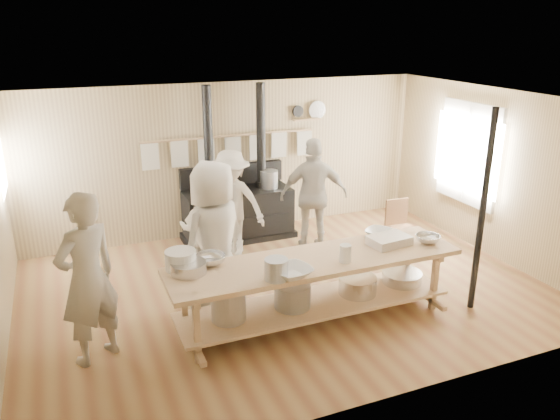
{
  "coord_description": "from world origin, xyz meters",
  "views": [
    {
      "loc": [
        -2.66,
        -6.26,
        3.54
      ],
      "look_at": [
        -0.01,
        0.2,
        1.11
      ],
      "focal_mm": 35.0,
      "sensor_mm": 36.0,
      "label": 1
    }
  ],
  "objects_px": {
    "prep_table": "(314,284)",
    "cook_far_left": "(88,279)",
    "cook_by_window": "(231,203)",
    "chair": "(400,238)",
    "cook_left": "(205,230)",
    "cook_right": "(314,195)",
    "cook_center": "(215,239)",
    "roasting_pan": "(389,240)",
    "stove": "(237,209)"
  },
  "relations": [
    {
      "from": "cook_right",
      "to": "roasting_pan",
      "type": "xyz_separation_m",
      "value": [
        0.08,
        -2.04,
        -0.01
      ]
    },
    {
      "from": "cook_far_left",
      "to": "cook_center",
      "type": "distance_m",
      "value": 1.62
    },
    {
      "from": "chair",
      "to": "cook_right",
      "type": "bearing_deg",
      "value": 153.49
    },
    {
      "from": "prep_table",
      "to": "cook_left",
      "type": "xyz_separation_m",
      "value": [
        -0.91,
        1.69,
        0.23
      ]
    },
    {
      "from": "stove",
      "to": "roasting_pan",
      "type": "distance_m",
      "value": 3.18
    },
    {
      "from": "prep_table",
      "to": "cook_right",
      "type": "height_order",
      "value": "cook_right"
    },
    {
      "from": "cook_center",
      "to": "roasting_pan",
      "type": "height_order",
      "value": "cook_center"
    },
    {
      "from": "cook_center",
      "to": "cook_right",
      "type": "bearing_deg",
      "value": -174.15
    },
    {
      "from": "stove",
      "to": "cook_far_left",
      "type": "bearing_deg",
      "value": -132.4
    },
    {
      "from": "cook_far_left",
      "to": "cook_left",
      "type": "xyz_separation_m",
      "value": [
        1.65,
        1.48,
        -0.22
      ]
    },
    {
      "from": "cook_by_window",
      "to": "cook_left",
      "type": "bearing_deg",
      "value": -94.09
    },
    {
      "from": "cook_far_left",
      "to": "stove",
      "type": "bearing_deg",
      "value": -162.75
    },
    {
      "from": "cook_by_window",
      "to": "roasting_pan",
      "type": "bearing_deg",
      "value": -22.8
    },
    {
      "from": "prep_table",
      "to": "cook_by_window",
      "type": "xyz_separation_m",
      "value": [
        -0.29,
        2.39,
        0.32
      ]
    },
    {
      "from": "roasting_pan",
      "to": "prep_table",
      "type": "bearing_deg",
      "value": -177.88
    },
    {
      "from": "cook_left",
      "to": "roasting_pan",
      "type": "height_order",
      "value": "cook_left"
    },
    {
      "from": "stove",
      "to": "cook_right",
      "type": "distance_m",
      "value": 1.42
    },
    {
      "from": "prep_table",
      "to": "cook_far_left",
      "type": "bearing_deg",
      "value": 175.26
    },
    {
      "from": "prep_table",
      "to": "cook_far_left",
      "type": "distance_m",
      "value": 2.61
    },
    {
      "from": "stove",
      "to": "cook_center",
      "type": "xyz_separation_m",
      "value": [
        -1.03,
        -2.29,
        0.47
      ]
    },
    {
      "from": "cook_right",
      "to": "prep_table",
      "type": "bearing_deg",
      "value": 81.81
    },
    {
      "from": "stove",
      "to": "cook_left",
      "type": "xyz_separation_m",
      "value": [
        -0.91,
        -1.32,
        0.23
      ]
    },
    {
      "from": "stove",
      "to": "cook_right",
      "type": "height_order",
      "value": "stove"
    },
    {
      "from": "prep_table",
      "to": "cook_by_window",
      "type": "relative_size",
      "value": 2.13
    },
    {
      "from": "cook_by_window",
      "to": "chair",
      "type": "xyz_separation_m",
      "value": [
        2.51,
        -0.98,
        -0.59
      ]
    },
    {
      "from": "prep_table",
      "to": "cook_right",
      "type": "xyz_separation_m",
      "value": [
        0.98,
        2.08,
        0.4
      ]
    },
    {
      "from": "cook_far_left",
      "to": "roasting_pan",
      "type": "height_order",
      "value": "cook_far_left"
    },
    {
      "from": "prep_table",
      "to": "stove",
      "type": "bearing_deg",
      "value": 89.96
    },
    {
      "from": "cook_far_left",
      "to": "chair",
      "type": "height_order",
      "value": "cook_far_left"
    },
    {
      "from": "cook_center",
      "to": "prep_table",
      "type": "bearing_deg",
      "value": 116.66
    },
    {
      "from": "stove",
      "to": "prep_table",
      "type": "height_order",
      "value": "stove"
    },
    {
      "from": "prep_table",
      "to": "cook_left",
      "type": "bearing_deg",
      "value": 118.22
    },
    {
      "from": "prep_table",
      "to": "roasting_pan",
      "type": "height_order",
      "value": "roasting_pan"
    },
    {
      "from": "cook_left",
      "to": "chair",
      "type": "height_order",
      "value": "cook_left"
    },
    {
      "from": "stove",
      "to": "cook_right",
      "type": "bearing_deg",
      "value": -43.71
    },
    {
      "from": "roasting_pan",
      "to": "stove",
      "type": "bearing_deg",
      "value": 109.58
    },
    {
      "from": "prep_table",
      "to": "roasting_pan",
      "type": "relative_size",
      "value": 7.04
    },
    {
      "from": "cook_far_left",
      "to": "cook_by_window",
      "type": "relative_size",
      "value": 1.14
    },
    {
      "from": "cook_by_window",
      "to": "cook_right",
      "type": "bearing_deg",
      "value": 23.41
    },
    {
      "from": "cook_far_left",
      "to": "roasting_pan",
      "type": "distance_m",
      "value": 3.63
    },
    {
      "from": "cook_right",
      "to": "chair",
      "type": "bearing_deg",
      "value": 168.74
    },
    {
      "from": "cook_right",
      "to": "cook_by_window",
      "type": "relative_size",
      "value": 1.09
    },
    {
      "from": "cook_right",
      "to": "roasting_pan",
      "type": "bearing_deg",
      "value": 109.31
    },
    {
      "from": "roasting_pan",
      "to": "cook_far_left",
      "type": "bearing_deg",
      "value": 177.27
    },
    {
      "from": "chair",
      "to": "cook_center",
      "type": "bearing_deg",
      "value": -166.15
    },
    {
      "from": "cook_far_left",
      "to": "cook_center",
      "type": "height_order",
      "value": "cook_center"
    },
    {
      "from": "cook_center",
      "to": "cook_by_window",
      "type": "bearing_deg",
      "value": -141.83
    },
    {
      "from": "cook_left",
      "to": "cook_center",
      "type": "xyz_separation_m",
      "value": [
        -0.12,
        -0.97,
        0.24
      ]
    },
    {
      "from": "cook_left",
      "to": "cook_right",
      "type": "relative_size",
      "value": 0.81
    },
    {
      "from": "stove",
      "to": "roasting_pan",
      "type": "xyz_separation_m",
      "value": [
        1.06,
        -2.98,
        0.39
      ]
    }
  ]
}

